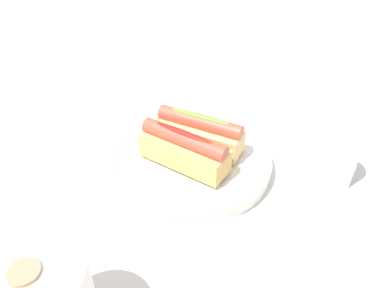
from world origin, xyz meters
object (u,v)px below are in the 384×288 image
(hotdog_back, at_px, (184,149))
(water_glass, at_px, (335,160))
(hotdog_front, at_px, (200,132))
(serving_bowl, at_px, (192,160))

(hotdog_back, bearing_deg, water_glass, -168.20)
(hotdog_front, distance_m, hotdog_back, 0.06)
(hotdog_back, bearing_deg, hotdog_front, -104.78)
(serving_bowl, bearing_deg, hotdog_front, -104.78)
(serving_bowl, distance_m, hotdog_front, 0.05)
(hotdog_front, bearing_deg, serving_bowl, 75.22)
(hotdog_front, xyz_separation_m, hotdog_back, (0.01, 0.05, 0.00))
(serving_bowl, bearing_deg, hotdog_back, 75.22)
(serving_bowl, relative_size, hotdog_front, 1.74)
(hotdog_front, relative_size, hotdog_back, 1.00)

